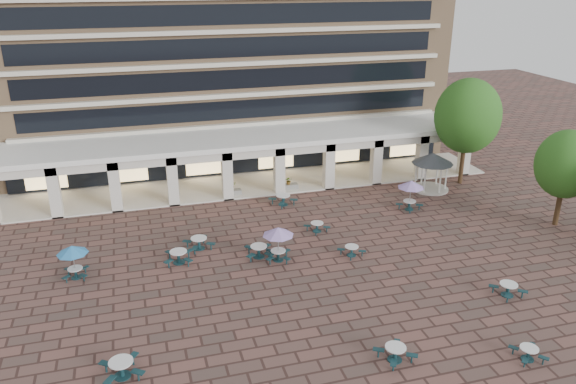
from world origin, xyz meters
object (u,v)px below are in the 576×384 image
picnic_table_2 (529,352)px  gazebo (432,162)px  picnic_table_1 (395,352)px  planter_left (232,190)px  planter_right (289,185)px

picnic_table_2 → gazebo: size_ratio=0.46×
picnic_table_1 → planter_left: bearing=85.3°
planter_left → gazebo: bearing=-11.0°
gazebo → planter_right: (-11.27, 3.11, -1.93)m
gazebo → planter_right: bearing=164.6°
picnic_table_2 → planter_right: 24.37m
picnic_table_2 → planter_left: (-9.51, 23.90, 0.12)m
picnic_table_1 → planter_right: bearing=73.1°
picnic_table_2 → planter_right: (-4.75, 23.90, 0.04)m
picnic_table_2 → gazebo: gazebo is taller
picnic_table_1 → picnic_table_2: (5.99, -1.65, -0.06)m
picnic_table_1 → planter_right: 22.28m
planter_left → planter_right: (4.77, -0.00, -0.08)m
picnic_table_1 → picnic_table_2: picnic_table_1 is taller
planter_left → planter_right: bearing=-0.0°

